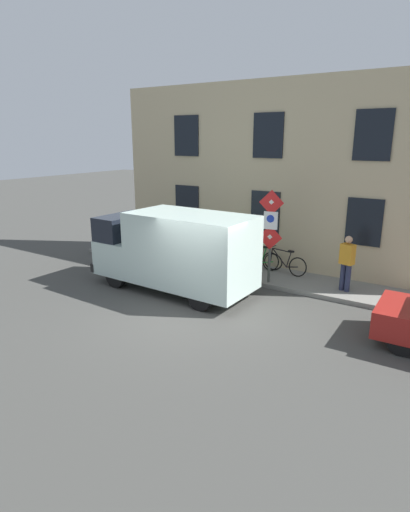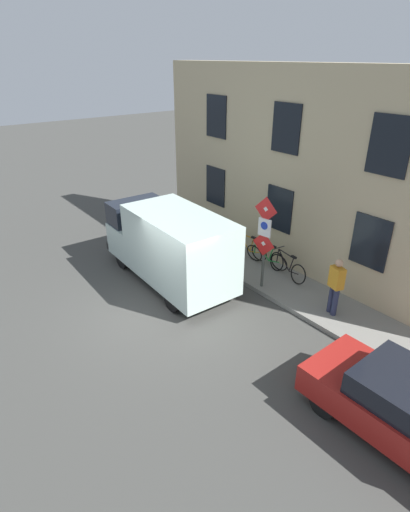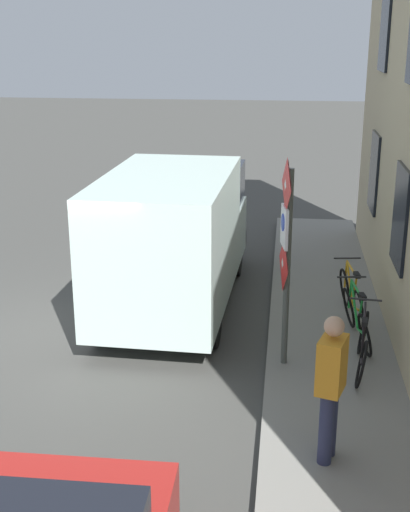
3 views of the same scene
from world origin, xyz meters
The scene contains 8 objects.
ground_plane centered at (0.00, 0.00, 0.00)m, with size 80.00×80.00×0.00m, color #41403D.
sidewalk_slab centered at (3.96, 0.00, 0.07)m, with size 1.89×14.36×0.14m, color gray.
sign_post_stacked centered at (3.21, -0.96, 1.96)m, with size 0.18×0.56×2.87m.
delivery_van centered at (1.31, 1.36, 1.33)m, with size 2.17×5.39×2.50m.
bicycle_black centered at (4.35, -1.01, 0.51)m, with size 0.46×1.72×0.89m.
bicycle_green centered at (4.35, -0.06, 0.51)m, with size 0.51×1.72×0.89m.
bicycle_orange centered at (4.35, 0.88, 0.51)m, with size 0.48×1.71×0.89m.
pedestrian centered at (3.76, -3.25, 1.07)m, with size 0.37×0.46×1.72m.
Camera 3 is at (3.20, -10.01, 4.71)m, focal length 48.34 mm.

